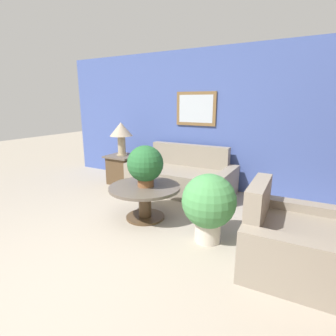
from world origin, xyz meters
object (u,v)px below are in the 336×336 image
(table_lamp, at_px, (121,132))
(potted_plant_floor, at_px, (209,204))
(couch_main, at_px, (182,177))
(coffee_table, at_px, (145,195))
(potted_plant_on_table, at_px, (145,165))
(armchair, at_px, (293,241))
(side_table, at_px, (123,169))

(table_lamp, height_order, potted_plant_floor, table_lamp)
(table_lamp, bearing_deg, couch_main, 4.71)
(couch_main, relative_size, coffee_table, 1.90)
(potted_plant_on_table, bearing_deg, potted_plant_floor, -10.01)
(couch_main, height_order, armchair, same)
(armchair, bearing_deg, couch_main, 51.37)
(side_table, relative_size, table_lamp, 0.89)
(armchair, bearing_deg, coffee_table, 82.07)
(couch_main, distance_m, potted_plant_on_table, 1.39)
(couch_main, bearing_deg, potted_plant_on_table, -87.11)
(potted_plant_on_table, height_order, potted_plant_floor, potted_plant_on_table)
(armchair, relative_size, potted_plant_floor, 1.38)
(potted_plant_floor, bearing_deg, coffee_table, 170.73)
(table_lamp, bearing_deg, side_table, -90.00)
(table_lamp, bearing_deg, coffee_table, -41.30)
(potted_plant_on_table, relative_size, potted_plant_floor, 0.69)
(potted_plant_on_table, bearing_deg, couch_main, 92.89)
(couch_main, distance_m, coffee_table, 1.30)
(coffee_table, bearing_deg, couch_main, 92.38)
(coffee_table, distance_m, table_lamp, 1.94)
(armchair, relative_size, table_lamp, 1.74)
(couch_main, distance_m, armchair, 2.52)
(table_lamp, distance_m, potted_plant_floor, 2.80)
(coffee_table, bearing_deg, table_lamp, 138.70)
(coffee_table, relative_size, potted_plant_floor, 1.21)
(armchair, distance_m, table_lamp, 3.69)
(couch_main, relative_size, armchair, 1.67)
(side_table, distance_m, potted_plant_floor, 2.75)
(table_lamp, height_order, potted_plant_on_table, table_lamp)
(couch_main, distance_m, side_table, 1.31)
(armchair, relative_size, side_table, 1.95)
(table_lamp, relative_size, potted_plant_floor, 0.79)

